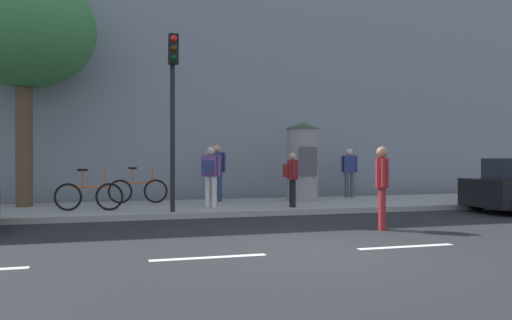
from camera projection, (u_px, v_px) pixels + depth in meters
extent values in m
plane|color=#232326|center=(313.00, 252.00, 8.25)|extent=(80.00, 80.00, 0.00)
cube|color=#9E9B93|center=(221.00, 207.00, 14.97)|extent=(36.00, 4.00, 0.15)
cube|color=silver|center=(209.00, 257.00, 7.77)|extent=(1.80, 0.16, 0.01)
cube|color=silver|center=(406.00, 247.00, 8.72)|extent=(1.80, 0.16, 0.01)
cube|color=gray|center=(194.00, 56.00, 19.75)|extent=(36.00, 5.00, 10.98)
cylinder|color=black|center=(173.00, 139.00, 12.93)|extent=(0.12, 0.12, 3.72)
cube|color=black|center=(173.00, 49.00, 12.74)|extent=(0.24, 0.24, 0.75)
sphere|color=red|center=(174.00, 39.00, 12.62)|extent=(0.16, 0.16, 0.16)
sphere|color=#3C2906|center=(174.00, 48.00, 12.62)|extent=(0.16, 0.16, 0.16)
sphere|color=#07330F|center=(174.00, 58.00, 12.62)|extent=(0.16, 0.16, 0.16)
cylinder|color=gray|center=(302.00, 165.00, 16.18)|extent=(0.98, 0.98, 2.30)
cone|color=#334C33|center=(302.00, 126.00, 16.18)|extent=(1.08, 1.08, 0.20)
cube|color=#4C4C51|center=(308.00, 161.00, 15.70)|extent=(0.59, 0.02, 0.90)
cylinder|color=brown|center=(24.00, 147.00, 14.36)|extent=(0.45, 0.45, 3.36)
ellipsoid|color=#3D7F42|center=(24.00, 28.00, 14.34)|extent=(3.94, 3.94, 3.35)
cylinder|color=maroon|center=(382.00, 209.00, 10.69)|extent=(0.14, 0.14, 0.89)
cylinder|color=maroon|center=(382.00, 208.00, 10.88)|extent=(0.14, 0.14, 0.89)
cube|color=maroon|center=(382.00, 173.00, 10.78)|extent=(0.38, 0.45, 0.63)
cylinder|color=maroon|center=(383.00, 173.00, 10.55)|extent=(0.09, 0.09, 0.60)
cylinder|color=maroon|center=(381.00, 172.00, 11.02)|extent=(0.09, 0.09, 0.60)
sphere|color=#8C664C|center=(382.00, 152.00, 10.78)|extent=(0.24, 0.24, 0.24)
cylinder|color=black|center=(292.00, 193.00, 14.37)|extent=(0.14, 0.14, 0.77)
cylinder|color=black|center=(293.00, 193.00, 14.14)|extent=(0.14, 0.14, 0.77)
cube|color=maroon|center=(293.00, 170.00, 14.25)|extent=(0.33, 0.51, 0.54)
cylinder|color=maroon|center=(291.00, 169.00, 14.53)|extent=(0.09, 0.09, 0.52)
cylinder|color=maroon|center=(294.00, 170.00, 13.97)|extent=(0.09, 0.09, 0.52)
sphere|color=tan|center=(293.00, 156.00, 14.25)|extent=(0.21, 0.21, 0.21)
cube|color=maroon|center=(286.00, 171.00, 14.23)|extent=(0.21, 0.31, 0.36)
cylinder|color=silver|center=(208.00, 191.00, 14.35)|extent=(0.14, 0.14, 0.85)
cylinder|color=silver|center=(214.00, 192.00, 14.27)|extent=(0.14, 0.14, 0.85)
cube|color=#724C84|center=(211.00, 166.00, 14.31)|extent=(0.47, 0.44, 0.60)
cylinder|color=#724C84|center=(203.00, 166.00, 14.40)|extent=(0.09, 0.09, 0.57)
cylinder|color=#724C84|center=(219.00, 166.00, 14.22)|extent=(0.09, 0.09, 0.57)
sphere|color=beige|center=(211.00, 151.00, 14.31)|extent=(0.23, 0.23, 0.23)
cube|color=navy|center=(208.00, 167.00, 14.14)|extent=(0.32, 0.30, 0.36)
cylinder|color=navy|center=(220.00, 187.00, 16.00)|extent=(0.14, 0.14, 0.91)
cylinder|color=navy|center=(214.00, 187.00, 16.03)|extent=(0.14, 0.14, 0.91)
cube|color=navy|center=(217.00, 162.00, 16.01)|extent=(0.45, 0.37, 0.64)
cylinder|color=navy|center=(224.00, 162.00, 15.98)|extent=(0.09, 0.09, 0.61)
cylinder|color=navy|center=(209.00, 162.00, 16.04)|extent=(0.09, 0.09, 0.61)
sphere|color=tan|center=(217.00, 148.00, 16.01)|extent=(0.25, 0.25, 0.25)
cube|color=#B78C33|center=(216.00, 164.00, 15.83)|extent=(0.32, 0.26, 0.36)
cylinder|color=#4C4C51|center=(347.00, 185.00, 17.68)|extent=(0.14, 0.14, 0.85)
cylinder|color=#4C4C51|center=(352.00, 185.00, 17.67)|extent=(0.14, 0.14, 0.85)
cube|color=navy|center=(349.00, 164.00, 17.67)|extent=(0.44, 0.34, 0.60)
cylinder|color=navy|center=(342.00, 164.00, 17.67)|extent=(0.09, 0.09, 0.57)
cylinder|color=navy|center=(356.00, 164.00, 17.67)|extent=(0.09, 0.09, 0.57)
sphere|color=beige|center=(349.00, 152.00, 17.67)|extent=(0.23, 0.23, 0.23)
torus|color=black|center=(68.00, 197.00, 13.17)|extent=(0.72, 0.20, 0.72)
torus|color=black|center=(109.00, 197.00, 13.26)|extent=(0.72, 0.20, 0.72)
cylinder|color=#D85919|center=(89.00, 187.00, 13.21)|extent=(0.93, 0.22, 0.04)
cylinder|color=#D85919|center=(83.00, 180.00, 13.20)|extent=(0.04, 0.04, 0.45)
cylinder|color=#D85919|center=(105.00, 179.00, 13.25)|extent=(0.04, 0.04, 0.50)
cube|color=black|center=(82.00, 170.00, 13.20)|extent=(0.25, 0.14, 0.06)
torus|color=black|center=(120.00, 192.00, 15.30)|extent=(0.72, 0.13, 0.72)
torus|color=black|center=(156.00, 191.00, 15.49)|extent=(0.72, 0.13, 0.72)
cylinder|color=#D85919|center=(138.00, 183.00, 15.39)|extent=(0.94, 0.13, 0.04)
cylinder|color=#D85919|center=(133.00, 176.00, 15.36)|extent=(0.04, 0.04, 0.45)
cylinder|color=#D85919|center=(152.00, 176.00, 15.47)|extent=(0.04, 0.04, 0.50)
cube|color=black|center=(133.00, 168.00, 15.36)|extent=(0.25, 0.12, 0.06)
cylinder|color=black|center=(477.00, 199.00, 14.80)|extent=(0.65, 0.24, 0.64)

